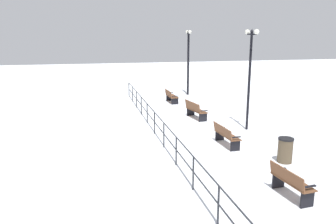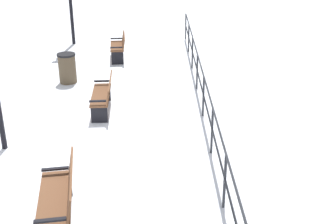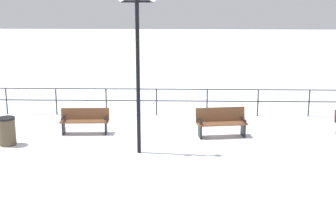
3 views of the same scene
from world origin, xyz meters
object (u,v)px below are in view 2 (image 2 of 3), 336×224
object	(u,v)px
bench_third	(60,196)
trash_bin	(67,68)
bench_nearest	(119,46)
bench_second	(104,94)

from	to	relation	value
bench_third	trash_bin	distance (m)	6.92
bench_nearest	bench_third	distance (m)	9.25
bench_third	trash_bin	world-z (taller)	bench_third
bench_third	trash_bin	xyz separation A→B (m)	(1.15, -6.83, -0.03)
bench_nearest	trash_bin	size ratio (longest dim) A/B	1.62
bench_second	trash_bin	xyz separation A→B (m)	(1.34, -2.21, -0.01)
bench_third	trash_bin	size ratio (longest dim) A/B	1.93
bench_nearest	bench_third	bearing A→B (deg)	83.72
bench_nearest	bench_third	xyz separation A→B (m)	(0.21, 9.24, 0.02)
bench_third	trash_bin	bearing A→B (deg)	-89.39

